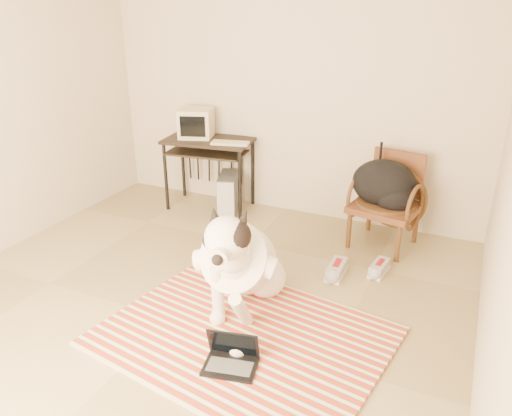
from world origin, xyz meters
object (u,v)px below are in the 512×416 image
Objects in this scene: crt_monitor at (196,123)px; backpack at (386,185)px; pc_tower at (229,193)px; dog at (240,263)px; laptop at (231,357)px; rattan_chair at (388,201)px; computer_desk at (208,149)px.

crt_monitor is 2.08m from backpack.
dog is at bearing -59.72° from pc_tower.
dog is 3.34× the size of laptop.
crt_monitor is (-1.57, 2.26, 0.84)m from laptop.
crt_monitor is 0.49× the size of rattan_chair.
pc_tower is (0.40, -0.06, -0.71)m from crt_monitor.
crt_monitor is (-1.32, 1.63, 0.54)m from dog.
crt_monitor is (-0.16, 0.04, 0.26)m from computer_desk.
pc_tower is 0.56× the size of rattan_chair.
computer_desk is at bearing 176.23° from backpack.
crt_monitor is at bearing 176.64° from rattan_chair.
computer_desk is 1.67× the size of backpack.
crt_monitor is 0.71× the size of backpack.
backpack is (-0.03, -0.04, 0.16)m from rattan_chair.
laptop is 0.77× the size of pc_tower.
rattan_chair reaches higher than laptop.
laptop is 2.69m from computer_desk.
dog is 2.00m from computer_desk.
pc_tower is (-1.17, 2.19, 0.13)m from laptop.
dog is at bearing 111.66° from laptop.
crt_monitor is at bearing 124.79° from laptop.
dog is at bearing -116.37° from backpack.
rattan_chair is at bearing -3.36° from crt_monitor.
crt_monitor is at bearing 128.93° from dog.
crt_monitor is 0.87× the size of pc_tower.
rattan_chair is at bearing 63.43° from dog.
rattan_chair reaches higher than pc_tower.
rattan_chair is 1.46× the size of backpack.
laptop is at bearing -62.03° from pc_tower.
computer_desk is 2.34× the size of crt_monitor.
rattan_chair is at bearing -2.54° from computer_desk.
dog is 1.66m from backpack.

